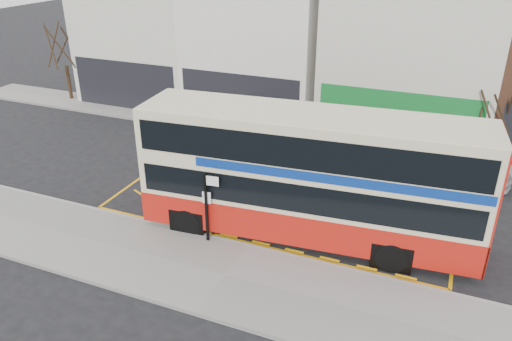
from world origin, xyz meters
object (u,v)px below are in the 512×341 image
at_px(double_decker_bus, 310,175).
at_px(car_silver, 183,125).
at_px(street_tree_right, 497,100).
at_px(bus_stop_post, 208,200).
at_px(car_grey, 281,135).
at_px(car_white, 454,166).
at_px(street_tree_left, 61,34).

relative_size(double_decker_bus, car_silver, 3.03).
xyz_separation_m(double_decker_bus, car_silver, (-9.49, 7.14, -1.87)).
height_order(car_silver, street_tree_right, street_tree_right).
relative_size(bus_stop_post, car_silver, 0.68).
bearing_deg(car_grey, car_white, -113.85).
bearing_deg(double_decker_bus, street_tree_right, 52.35).
bearing_deg(car_grey, car_silver, 78.60).
height_order(bus_stop_post, car_white, bus_stop_post).
relative_size(bus_stop_post, street_tree_left, 0.42).
xyz_separation_m(car_grey, street_tree_right, (10.12, 1.85, 2.63)).
bearing_deg(street_tree_right, street_tree_left, 179.31).
bearing_deg(car_grey, double_decker_bus, -172.61).
bearing_deg(car_silver, bus_stop_post, -133.59).
distance_m(car_grey, car_white, 8.78).
height_order(car_grey, street_tree_left, street_tree_left).
bearing_deg(car_silver, street_tree_right, -69.17).
bearing_deg(car_white, car_silver, 88.27).
bearing_deg(car_silver, double_decker_bus, -115.48).
distance_m(double_decker_bus, bus_stop_post, 3.78).
relative_size(double_decker_bus, car_white, 2.48).
bearing_deg(street_tree_left, bus_stop_post, -35.29).
xyz_separation_m(bus_stop_post, car_grey, (-0.72, 9.77, -1.16)).
xyz_separation_m(car_white, street_tree_right, (1.38, 2.60, 2.57)).
bearing_deg(street_tree_right, bus_stop_post, -128.96).
distance_m(bus_stop_post, street_tree_left, 20.84).
height_order(car_white, street_tree_right, street_tree_right).
relative_size(car_silver, street_tree_right, 0.85).
bearing_deg(street_tree_left, car_white, -6.68).
bearing_deg(street_tree_right, double_decker_bus, -122.57).
distance_m(double_decker_bus, street_tree_left, 22.51).
relative_size(car_grey, street_tree_right, 0.83).
distance_m(double_decker_bus, street_tree_right, 11.57).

